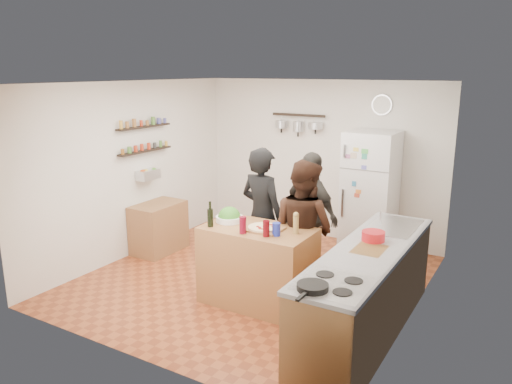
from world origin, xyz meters
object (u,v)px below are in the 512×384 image
Objects in this scene: person_back at (310,215)px; fridge at (370,193)px; salad_bowl at (229,219)px; wine_bottle at (210,218)px; person_center at (303,229)px; skillet at (313,287)px; counter_run at (367,293)px; person_left at (262,216)px; red_bowl at (373,236)px; pepper_mill at (296,225)px; side_table at (159,227)px; salt_canister at (276,229)px; wall_clock at (382,105)px; prep_island at (258,266)px.

person_back is 0.91× the size of fridge.
salad_bowl is 1.18m from person_back.
wine_bottle is 1.10m from person_center.
counter_run is at bearing 85.02° from skillet.
person_left is (0.15, 0.52, -0.07)m from salad_bowl.
wine_bottle is at bearing 55.25° from person_center.
wine_bottle is at bearing -165.65° from red_bowl.
skillet is at bearing -58.36° from pepper_mill.
pepper_mill is 2.74m from side_table.
salt_canister is at bearing -175.00° from counter_run.
fridge is at bearing -83.33° from person_back.
fridge is 2.25× the size of side_table.
skillet is at bearing -29.56° from side_table.
salad_bowl is at bearing 44.56° from person_center.
red_bowl is at bearing 178.12° from person_left.
skillet is at bearing -80.24° from wall_clock.
salad_bowl is 2.04m from skillet.
wine_bottle is 0.68× the size of wall_clock.
fridge is (0.21, 1.81, 0.07)m from person_center.
wine_bottle is 1.05× the size of pepper_mill.
salt_canister reaches higher than side_table.
wine_bottle is 1.96m from skillet.
salad_bowl is 0.18× the size of fridge.
prep_island is 2.38m from fridge.
pepper_mill is 0.11× the size of fridge.
skillet is at bearing -92.03° from red_bowl.
person_center is 2.54m from side_table.
red_bowl is at bearing -8.14° from side_table.
salad_bowl is 0.87m from pepper_mill.
person_left is (-0.72, 0.52, -0.14)m from pepper_mill.
person_left reaches higher than person_back.
wine_bottle is 3.22m from wall_clock.
wall_clock reaches higher than salad_bowl.
wine_bottle is (-0.50, -0.22, 0.56)m from prep_island.
skillet is (0.86, -1.64, 0.12)m from person_center.
salt_canister is 2.64m from side_table.
fridge is at bearing 108.95° from red_bowl.
wine_bottle is 0.12× the size of person_left.
salt_canister is at bearing 121.17° from person_back.
person_center reaches higher than skillet.
person_back is (-0.28, 1.01, -0.19)m from pepper_mill.
red_bowl is 0.13× the size of fridge.
red_bowl is at bearing 87.97° from skillet.
person_center is at bearing 52.26° from prep_island.
person_back is 1.62m from counter_run.
person_back is (0.17, 1.06, 0.37)m from prep_island.
red_bowl is at bearing 6.11° from salad_bowl.
skillet is 0.33× the size of side_table.
person_back reaches higher than wine_bottle.
wall_clock is (0.83, 2.03, 1.28)m from person_left.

